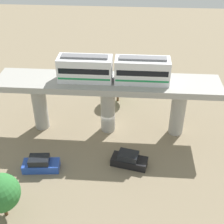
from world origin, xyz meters
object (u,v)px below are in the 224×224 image
Objects in this scene: parked_car_black at (129,160)px; parked_car_blue at (41,164)px; tree_mid_lot at (1,193)px; tree_near_viaduct at (118,83)px; train at (113,69)px.

parked_car_black and parked_car_blue have the same top height.
parked_car_black is 0.90× the size of tree_mid_lot.
parked_car_black is at bearing -171.49° from tree_near_viaduct.
parked_car_blue is at bearing 110.49° from parked_car_black.
train reaches higher than tree_mid_lot.
tree_mid_lot reaches higher than parked_car_black.
tree_near_viaduct is 0.95× the size of tree_mid_lot.
parked_car_blue is 7.25m from tree_mid_lot.
tree_mid_lot reaches higher than tree_near_viaduct.
train is at bearing 178.74° from tree_near_viaduct.
tree_mid_lot reaches higher than parked_car_blue.
parked_car_black is (-6.84, -2.32, -8.32)m from train.
parked_car_black is 0.94× the size of tree_near_viaduct.
tree_near_viaduct reaches higher than parked_car_black.
parked_car_blue is 17.94m from tree_near_viaduct.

